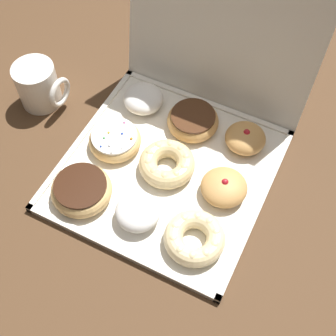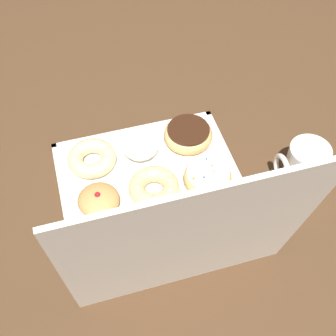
% 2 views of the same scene
% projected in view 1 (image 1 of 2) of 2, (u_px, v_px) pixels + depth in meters
% --- Properties ---
extents(ground_plane, '(3.00, 3.00, 0.00)m').
position_uv_depth(ground_plane, '(167.00, 172.00, 0.95)').
color(ground_plane, '#4C331E').
extents(donut_box, '(0.41, 0.41, 0.01)m').
position_uv_depth(donut_box, '(167.00, 170.00, 0.95)').
color(donut_box, silver).
rests_on(donut_box, ground).
extents(box_lid_open, '(0.41, 0.08, 0.41)m').
position_uv_depth(box_lid_open, '(223.00, 21.00, 0.90)').
color(box_lid_open, silver).
rests_on(box_lid_open, ground).
extents(chocolate_frosted_donut_0, '(0.12, 0.12, 0.04)m').
position_uv_depth(chocolate_frosted_donut_0, '(81.00, 190.00, 0.89)').
color(chocolate_frosted_donut_0, '#E5B770').
rests_on(chocolate_frosted_donut_0, donut_box).
extents(powdered_filled_donut_1, '(0.09, 0.09, 0.04)m').
position_uv_depth(powdered_filled_donut_1, '(139.00, 212.00, 0.86)').
color(powdered_filled_donut_1, white).
rests_on(powdered_filled_donut_1, donut_box).
extents(cruller_donut_2, '(0.11, 0.11, 0.04)m').
position_uv_depth(cruller_donut_2, '(194.00, 238.00, 0.84)').
color(cruller_donut_2, beige).
rests_on(cruller_donut_2, donut_box).
extents(sprinkle_donut_3, '(0.11, 0.11, 0.04)m').
position_uv_depth(sprinkle_donut_3, '(115.00, 140.00, 0.96)').
color(sprinkle_donut_3, '#E5B770').
rests_on(sprinkle_donut_3, donut_box).
extents(cruller_donut_4, '(0.11, 0.11, 0.04)m').
position_uv_depth(cruller_donut_4, '(167.00, 163.00, 0.93)').
color(cruller_donut_4, '#EACC8C').
rests_on(cruller_donut_4, donut_box).
extents(jelly_filled_donut_5, '(0.09, 0.09, 0.05)m').
position_uv_depth(jelly_filled_donut_5, '(225.00, 186.00, 0.90)').
color(jelly_filled_donut_5, tan).
rests_on(jelly_filled_donut_5, donut_box).
extents(powdered_filled_donut_6, '(0.09, 0.09, 0.05)m').
position_uv_depth(powdered_filled_donut_6, '(143.00, 99.00, 1.02)').
color(powdered_filled_donut_6, white).
rests_on(powdered_filled_donut_6, donut_box).
extents(chocolate_frosted_donut_7, '(0.11, 0.11, 0.04)m').
position_uv_depth(chocolate_frosted_donut_7, '(195.00, 121.00, 0.99)').
color(chocolate_frosted_donut_7, tan).
rests_on(chocolate_frosted_donut_7, donut_box).
extents(jelly_filled_donut_8, '(0.09, 0.09, 0.05)m').
position_uv_depth(jelly_filled_donut_8, '(245.00, 138.00, 0.96)').
color(jelly_filled_donut_8, tan).
rests_on(jelly_filled_donut_8, donut_box).
extents(coffee_mug, '(0.11, 0.09, 0.10)m').
position_uv_depth(coffee_mug, '(39.00, 85.00, 1.01)').
color(coffee_mug, white).
rests_on(coffee_mug, ground).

